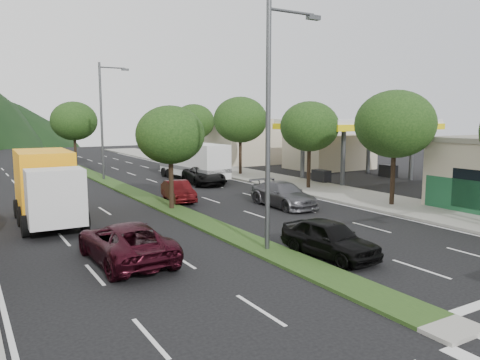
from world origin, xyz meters
TOP-DOWN VIEW (x-y plane):
  - ground at (0.00, 0.00)m, footprint 160.00×160.00m
  - sidewalk_right at (12.50, 25.00)m, footprint 5.00×90.00m
  - median at (0.00, 28.00)m, footprint 1.60×56.00m
  - gas_canopy at (19.00, 22.00)m, footprint 12.20×8.20m
  - bldg_right_far at (19.50, 44.00)m, footprint 10.00×16.00m
  - tree_r_b at (12.00, 12.00)m, footprint 4.80×4.80m
  - tree_r_c at (12.00, 20.00)m, footprint 4.40×4.40m
  - tree_r_d at (12.00, 30.00)m, footprint 5.00×5.00m
  - tree_r_e at (12.00, 40.00)m, footprint 4.60×4.60m
  - tree_med_near at (0.00, 18.00)m, footprint 4.00×4.00m
  - tree_med_far at (0.00, 44.00)m, footprint 4.80×4.80m
  - streetlight_near at (0.21, 8.00)m, footprint 2.60×0.25m
  - streetlight_mid at (0.21, 33.00)m, footprint 2.60×0.25m
  - suv_maroon at (-5.39, 9.66)m, footprint 2.69×5.58m
  - car_queue_a at (1.69, 6.13)m, footprint 2.06×4.46m
  - car_queue_b at (6.28, 15.46)m, footprint 2.19×5.22m
  - car_queue_c at (1.50, 20.46)m, footprint 1.95×4.18m
  - car_queue_d at (6.36, 26.46)m, footprint 3.09×5.50m
  - box_truck at (-6.81, 18.33)m, footprint 3.15×7.58m
  - motorhome at (6.83, 29.39)m, footprint 3.19×8.52m

SIDE VIEW (x-z plane):
  - ground at x=0.00m, z-range 0.00..0.00m
  - median at x=0.00m, z-range 0.00..0.12m
  - sidewalk_right at x=12.50m, z-range 0.00..0.15m
  - car_queue_c at x=1.50m, z-range 0.00..1.33m
  - car_queue_d at x=6.36m, z-range 0.00..1.45m
  - car_queue_a at x=1.69m, z-range 0.00..1.48m
  - car_queue_b at x=6.28m, z-range 0.00..1.50m
  - suv_maroon at x=-5.39m, z-range 0.00..1.53m
  - motorhome at x=6.83m, z-range 0.11..3.31m
  - box_truck at x=-6.81m, z-range -0.10..3.59m
  - bldg_right_far at x=19.50m, z-range 0.00..5.20m
  - tree_med_near at x=0.00m, z-range 1.42..7.44m
  - gas_canopy at x=19.00m, z-range 2.02..7.27m
  - tree_r_c at x=12.00m, z-range 1.51..7.99m
  - tree_r_e at x=12.00m, z-range 1.54..8.25m
  - tree_med_far at x=0.00m, z-range 1.54..8.47m
  - tree_r_b at x=12.00m, z-range 1.57..8.50m
  - tree_r_d at x=12.00m, z-range 1.60..8.76m
  - streetlight_near at x=0.21m, z-range 0.58..10.58m
  - streetlight_mid at x=0.21m, z-range 0.58..10.58m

